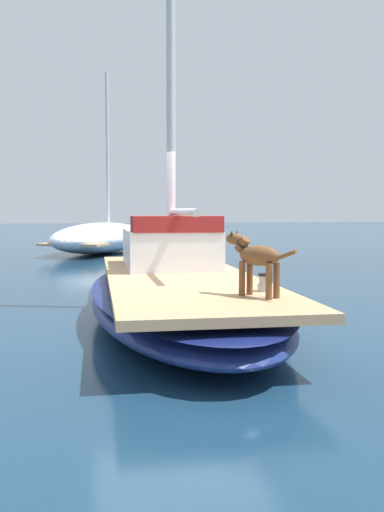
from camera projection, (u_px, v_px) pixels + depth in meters
ground_plane at (180, 320)px, 8.28m from camera, size 120.00×120.00×0.00m
sailboat_main at (180, 297)px, 8.25m from camera, size 2.62×7.27×0.66m
mast_main at (172, 67)px, 8.71m from camera, size 0.14×2.27×6.92m
cabin_house at (170, 246)px, 9.30m from camera, size 1.43×2.24×0.84m
dog_brown at (256, 258)px, 6.12m from camera, size 0.60×0.82×0.70m
deck_winch at (264, 283)px, 6.55m from camera, size 0.16×0.16×0.21m
moored_boat_far_astern at (102, 237)px, 21.08m from camera, size 5.07×6.98×6.71m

